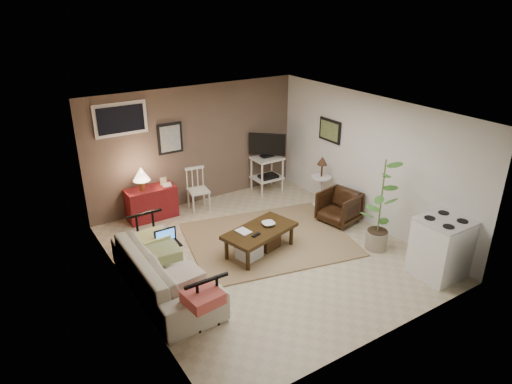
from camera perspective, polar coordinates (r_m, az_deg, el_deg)
floor at (r=7.74m, az=1.12°, el=-7.54°), size 5.00×5.00×0.00m
art_back at (r=8.94m, az=-10.69°, el=6.61°), size 0.50×0.03×0.60m
art_right at (r=9.17m, az=9.23°, el=7.59°), size 0.03×0.60×0.45m
window at (r=8.53m, az=-16.58°, el=8.72°), size 0.96×0.03×0.60m
rug at (r=8.10m, az=1.60°, el=-5.89°), size 3.16×2.74×0.03m
coffee_table at (r=7.59m, az=0.44°, el=-5.91°), size 1.36×0.94×0.47m
sofa at (r=6.75m, az=-11.42°, el=-8.74°), size 0.66×2.27×0.89m
sofa_pillows at (r=6.50m, az=-10.17°, el=-8.92°), size 0.44×2.15×0.15m
sofa_end_rails at (r=6.82m, az=-10.35°, el=-8.89°), size 0.61×2.26×0.76m
laptop at (r=7.06m, az=-11.06°, el=-5.91°), size 0.35×0.25×0.24m
red_console at (r=8.92m, az=-13.04°, el=-1.02°), size 0.94×0.42×1.08m
spindle_chair at (r=9.13m, az=-7.25°, el=0.17°), size 0.43×0.43×0.86m
tv_stand at (r=9.81m, az=1.43°, el=3.86°), size 0.61×0.56×1.30m
side_table at (r=9.18m, az=8.18°, el=2.04°), size 0.40×0.40×1.07m
armchair at (r=8.71m, az=10.35°, el=-1.70°), size 0.73×0.76×0.67m
potted_plant at (r=7.73m, az=15.36°, el=-1.23°), size 0.41×0.41×1.63m
stove at (r=7.49m, az=22.11°, el=-6.42°), size 0.73×0.68×0.95m
bowl at (r=7.58m, az=1.57°, el=-3.46°), size 0.22×0.09×0.22m
book_table at (r=7.31m, az=-2.13°, el=-4.39°), size 0.18×0.05×0.25m
book_console at (r=8.85m, az=-11.64°, el=1.43°), size 0.16×0.07×0.22m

